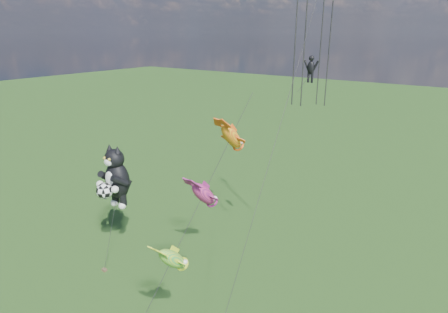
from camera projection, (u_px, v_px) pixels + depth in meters
The scene contains 3 objects.
cat_kite_rig at pixel (115, 177), 32.24m from camera, with size 2.74×4.26×10.49m.
fish_windsock_rig at pixel (188, 226), 21.70m from camera, with size 0.96×15.97×15.70m.
parafoil_rig at pixel (311, 56), 25.37m from camera, with size 2.34×17.49×25.64m.
Camera 1 is at (19.55, -10.40, 19.51)m, focal length 30.00 mm.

